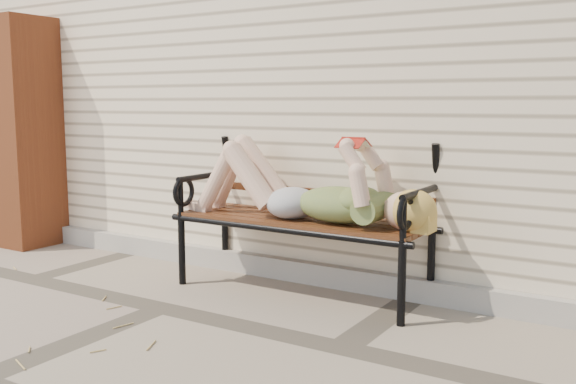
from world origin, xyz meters
The scene contains 6 objects.
ground centered at (0.00, 0.00, 0.00)m, with size 80.00×80.00×0.00m, color gray.
house_wall centered at (0.00, 3.00, 1.50)m, with size 8.00×4.00×3.00m, color beige.
foundation_strip centered at (0.00, 0.97, 0.07)m, with size 8.00×0.10×0.15m, color #A6A096.
brick_pillar centered at (-2.30, 0.75, 1.00)m, with size 0.50×0.50×2.00m, color #9A4822.
garden_bench centered at (0.57, 0.84, 0.67)m, with size 1.85×0.74×1.20m.
reading_woman centered at (0.58, 0.70, 0.71)m, with size 1.74×0.40×0.55m.
Camera 1 is at (2.68, -2.86, 1.26)m, focal length 40.00 mm.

